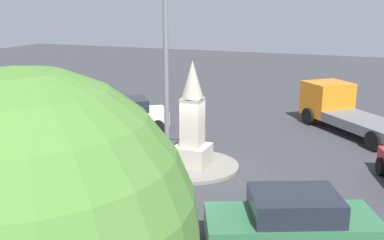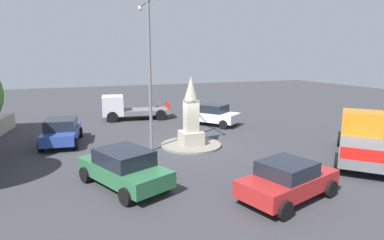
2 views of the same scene
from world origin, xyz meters
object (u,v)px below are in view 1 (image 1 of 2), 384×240
car_green_near_island (292,221)px  tree_mid_cluster (30,238)px  streetlamp (166,38)px  truck_orange_parked_right (344,110)px  monument (192,122)px  car_white_far_side (127,114)px

car_green_near_island → tree_mid_cluster: tree_mid_cluster is taller
streetlamp → truck_orange_parked_right: size_ratio=1.35×
monument → tree_mid_cluster: (-2.77, 11.54, 1.82)m
car_white_far_side → car_green_near_island: (-9.22, 8.09, -0.00)m
streetlamp → tree_mid_cluster: (-2.70, 9.22, -1.34)m
monument → car_green_near_island: 6.40m
car_green_near_island → tree_mid_cluster: (1.67, 7.02, 2.79)m
tree_mid_cluster → car_green_near_island: bearing=-103.3°
truck_orange_parked_right → tree_mid_cluster: (1.98, 19.14, 2.59)m
monument → truck_orange_parked_right: bearing=-122.0°
streetlamp → car_white_far_side: streetlamp is taller
car_green_near_island → tree_mid_cluster: bearing=76.7°
truck_orange_parked_right → tree_mid_cluster: tree_mid_cluster is taller
streetlamp → car_white_far_side: 8.67m
car_green_near_island → streetlamp: bearing=-26.7°
streetlamp → car_white_far_side: size_ratio=1.96×
streetlamp → car_green_near_island: size_ratio=1.77×
car_green_near_island → tree_mid_cluster: size_ratio=0.84×
monument → tree_mid_cluster: 12.00m
streetlamp → truck_orange_parked_right: (-4.69, -9.92, -3.93)m
car_white_far_side → tree_mid_cluster: tree_mid_cluster is taller
car_green_near_island → tree_mid_cluster: 7.73m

